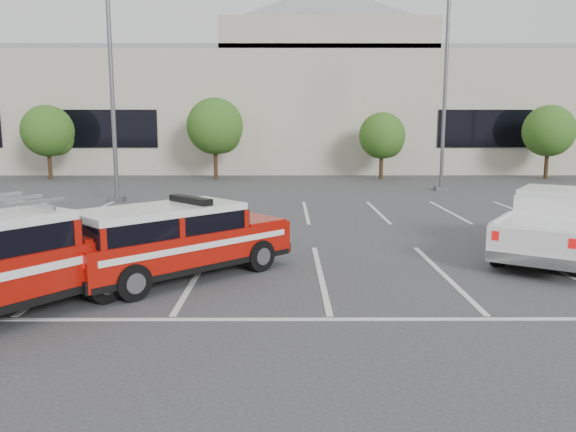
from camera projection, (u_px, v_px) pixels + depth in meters
name	position (u px, v px, depth m)	size (l,w,h in m)	color
ground	(320.00, 275.00, 12.27)	(120.00, 120.00, 0.00)	#333336
stall_markings	(311.00, 235.00, 16.71)	(23.00, 15.00, 0.01)	silver
convention_building	(298.00, 105.00, 42.96)	(60.00, 16.99, 13.20)	beige
tree_left	(50.00, 133.00, 33.53)	(3.07, 3.07, 4.42)	#3F2B19
tree_mid_left	(217.00, 128.00, 33.52)	(3.37, 3.37, 4.85)	#3F2B19
tree_mid_right	(383.00, 137.00, 33.64)	(2.77, 2.77, 3.99)	#3F2B19
tree_right	(550.00, 133.00, 33.63)	(3.07, 3.07, 4.42)	#3F2B19
light_pole_left	(111.00, 77.00, 23.25)	(0.90, 0.60, 10.24)	#59595E
light_pole_mid	(445.00, 84.00, 27.25)	(0.90, 0.60, 10.24)	#59595E
fire_chief_suv	(176.00, 246.00, 11.95)	(4.76, 4.64, 1.71)	#910E07
white_pickup	(552.00, 230.00, 13.95)	(4.51, 5.53, 1.66)	silver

